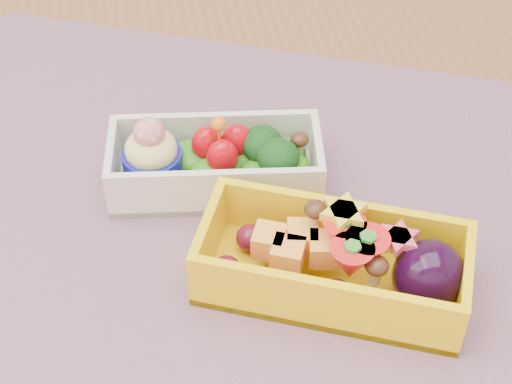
{
  "coord_description": "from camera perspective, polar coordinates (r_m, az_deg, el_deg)",
  "views": [
    {
      "loc": [
        -0.04,
        -0.35,
        1.18
      ],
      "look_at": [
        0.03,
        0.04,
        0.79
      ],
      "focal_mm": 57.43,
      "sensor_mm": 36.0,
      "label": 1
    }
  ],
  "objects": [
    {
      "name": "table",
      "position": [
        0.63,
        -1.72,
        -11.72
      ],
      "size": [
        1.2,
        0.8,
        0.75
      ],
      "color": "brown",
      "rests_on": "ground"
    },
    {
      "name": "placemat",
      "position": [
        0.58,
        -0.66,
        -3.13
      ],
      "size": [
        0.71,
        0.63,
        0.0
      ],
      "primitive_type": "cube",
      "rotation": [
        0.0,
        0.0,
        -0.39
      ],
      "color": "gray",
      "rests_on": "table"
    },
    {
      "name": "bento_white",
      "position": [
        0.6,
        -2.93,
        2.08
      ],
      "size": [
        0.16,
        0.08,
        0.06
      ],
      "rotation": [
        0.0,
        0.0,
        -0.11
      ],
      "color": "silver",
      "rests_on": "placemat"
    },
    {
      "name": "bento_yellow",
      "position": [
        0.53,
        5.78,
        -4.93
      ],
      "size": [
        0.19,
        0.14,
        0.06
      ],
      "rotation": [
        0.0,
        0.0,
        -0.4
      ],
      "color": "yellow",
      "rests_on": "placemat"
    }
  ]
}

